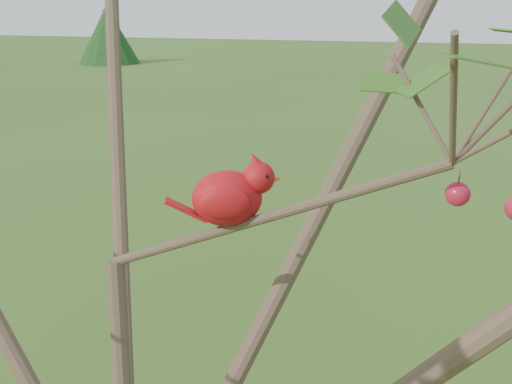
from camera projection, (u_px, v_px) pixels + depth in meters
crabapple_tree at (113, 198)px, 1.05m from camera, size 2.35×2.05×2.95m
cardinal at (231, 195)px, 1.10m from camera, size 0.20×0.13×0.14m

